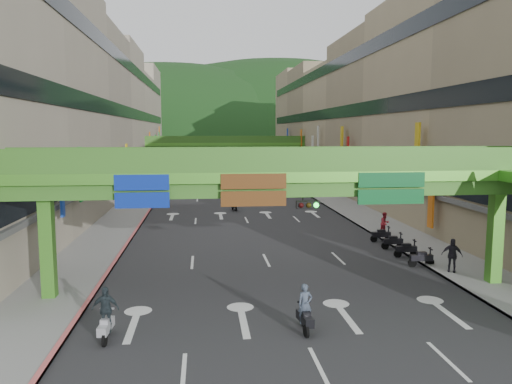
{
  "coord_description": "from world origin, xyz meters",
  "views": [
    {
      "loc": [
        -3.78,
        -17.52,
        7.86
      ],
      "look_at": [
        0.0,
        18.0,
        3.5
      ],
      "focal_mm": 35.0,
      "sensor_mm": 36.0,
      "label": 1
    }
  ],
  "objects_px": {
    "car_yellow": "(243,174)",
    "pedestrian_red": "(385,225)",
    "overpass_near": "(304,188)",
    "scooter_rider_near": "(305,310)",
    "scooter_rider_mid": "(234,200)",
    "car_silver": "(182,183)"
  },
  "relations": [
    {
      "from": "overpass_near",
      "to": "car_yellow",
      "type": "xyz_separation_m",
      "value": [
        2.02,
        60.59,
        -4.55
      ]
    },
    {
      "from": "overpass_near",
      "to": "car_yellow",
      "type": "relative_size",
      "value": 7.23
    },
    {
      "from": "car_yellow",
      "to": "car_silver",
      "type": "bearing_deg",
      "value": -117.24
    },
    {
      "from": "overpass_near",
      "to": "car_yellow",
      "type": "height_order",
      "value": "overpass_near"
    },
    {
      "from": "scooter_rider_near",
      "to": "scooter_rider_mid",
      "type": "bearing_deg",
      "value": 91.61
    },
    {
      "from": "car_silver",
      "to": "pedestrian_red",
      "type": "relative_size",
      "value": 2.41
    },
    {
      "from": "overpass_near",
      "to": "car_silver",
      "type": "height_order",
      "value": "overpass_near"
    },
    {
      "from": "car_silver",
      "to": "car_yellow",
      "type": "bearing_deg",
      "value": 51.7
    },
    {
      "from": "pedestrian_red",
      "to": "scooter_rider_mid",
      "type": "bearing_deg",
      "value": 105.32
    },
    {
      "from": "scooter_rider_mid",
      "to": "car_silver",
      "type": "bearing_deg",
      "value": 105.69
    },
    {
      "from": "scooter_rider_near",
      "to": "car_yellow",
      "type": "distance_m",
      "value": 65.03
    },
    {
      "from": "scooter_rider_near",
      "to": "car_silver",
      "type": "distance_m",
      "value": 52.54
    },
    {
      "from": "scooter_rider_near",
      "to": "car_yellow",
      "type": "bearing_deg",
      "value": 87.51
    },
    {
      "from": "car_yellow",
      "to": "pedestrian_red",
      "type": "distance_m",
      "value": 48.22
    },
    {
      "from": "scooter_rider_near",
      "to": "scooter_rider_mid",
      "type": "height_order",
      "value": "scooter_rider_mid"
    },
    {
      "from": "overpass_near",
      "to": "pedestrian_red",
      "type": "height_order",
      "value": "overpass_near"
    },
    {
      "from": "overpass_near",
      "to": "scooter_rider_near",
      "type": "height_order",
      "value": "overpass_near"
    },
    {
      "from": "car_yellow",
      "to": "pedestrian_red",
      "type": "xyz_separation_m",
      "value": [
        6.84,
        -47.73,
        0.17
      ]
    },
    {
      "from": "overpass_near",
      "to": "scooter_rider_mid",
      "type": "xyz_separation_m",
      "value": [
        -1.66,
        26.14,
        -4.15
      ]
    },
    {
      "from": "pedestrian_red",
      "to": "overpass_near",
      "type": "bearing_deg",
      "value": -147.67
    },
    {
      "from": "car_silver",
      "to": "pedestrian_red",
      "type": "distance_m",
      "value": 38.59
    },
    {
      "from": "car_silver",
      "to": "pedestrian_red",
      "type": "height_order",
      "value": "pedestrian_red"
    }
  ]
}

